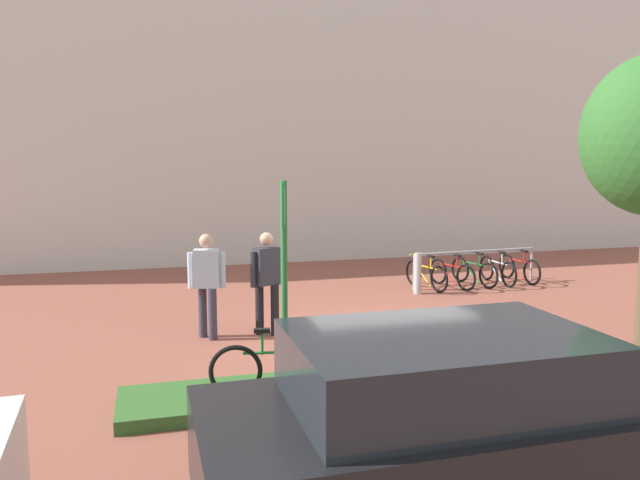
{
  "coord_description": "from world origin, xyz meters",
  "views": [
    {
      "loc": [
        -3.48,
        -9.19,
        2.89
      ],
      "look_at": [
        -0.36,
        2.05,
        1.39
      ],
      "focal_mm": 34.87,
      "sensor_mm": 36.0,
      "label": 1
    }
  ],
  "objects_px": {
    "bike_rack_cluster": "(474,271)",
    "car_black_suv": "(458,425)",
    "bollard_steel": "(418,273)",
    "person_suited_navy": "(267,277)",
    "person_shirt_white": "(207,279)",
    "parking_sign_post": "(284,259)",
    "bike_at_sign": "(278,368)"
  },
  "relations": [
    {
      "from": "bike_rack_cluster",
      "to": "car_black_suv",
      "type": "relative_size",
      "value": 0.74
    },
    {
      "from": "bike_at_sign",
      "to": "bike_rack_cluster",
      "type": "bearing_deg",
      "value": 43.47
    },
    {
      "from": "bollard_steel",
      "to": "person_suited_navy",
      "type": "bearing_deg",
      "value": -148.71
    },
    {
      "from": "parking_sign_post",
      "to": "bike_at_sign",
      "type": "xyz_separation_m",
      "value": [
        -0.06,
        0.15,
        -1.38
      ]
    },
    {
      "from": "person_suited_navy",
      "to": "car_black_suv",
      "type": "bearing_deg",
      "value": -84.79
    },
    {
      "from": "bike_at_sign",
      "to": "parking_sign_post",
      "type": "bearing_deg",
      "value": -67.4
    },
    {
      "from": "person_shirt_white",
      "to": "person_suited_navy",
      "type": "xyz_separation_m",
      "value": [
        0.98,
        -0.04,
        0.0
      ]
    },
    {
      "from": "person_shirt_white",
      "to": "bike_rack_cluster",
      "type": "bearing_deg",
      "value": 23.2
    },
    {
      "from": "parking_sign_post",
      "to": "person_suited_navy",
      "type": "distance_m",
      "value": 2.97
    },
    {
      "from": "bike_at_sign",
      "to": "person_shirt_white",
      "type": "relative_size",
      "value": 0.97
    },
    {
      "from": "car_black_suv",
      "to": "parking_sign_post",
      "type": "bearing_deg",
      "value": 106.79
    },
    {
      "from": "bike_at_sign",
      "to": "person_shirt_white",
      "type": "bearing_deg",
      "value": 102.17
    },
    {
      "from": "bike_rack_cluster",
      "to": "bollard_steel",
      "type": "xyz_separation_m",
      "value": [
        -1.66,
        -0.5,
        0.1
      ]
    },
    {
      "from": "parking_sign_post",
      "to": "bollard_steel",
      "type": "bearing_deg",
      "value": 51.58
    },
    {
      "from": "car_black_suv",
      "to": "bike_at_sign",
      "type": "bearing_deg",
      "value": 107.09
    },
    {
      "from": "bollard_steel",
      "to": "person_shirt_white",
      "type": "relative_size",
      "value": 0.52
    },
    {
      "from": "person_shirt_white",
      "to": "person_suited_navy",
      "type": "distance_m",
      "value": 0.98
    },
    {
      "from": "parking_sign_post",
      "to": "person_shirt_white",
      "type": "xyz_separation_m",
      "value": [
        -0.65,
        2.9,
        -0.74
      ]
    },
    {
      "from": "person_suited_navy",
      "to": "parking_sign_post",
      "type": "bearing_deg",
      "value": -96.44
    },
    {
      "from": "bollard_steel",
      "to": "person_suited_navy",
      "type": "relative_size",
      "value": 0.52
    },
    {
      "from": "person_shirt_white",
      "to": "car_black_suv",
      "type": "distance_m",
      "value": 5.87
    },
    {
      "from": "bike_at_sign",
      "to": "person_suited_navy",
      "type": "distance_m",
      "value": 2.81
    },
    {
      "from": "parking_sign_post",
      "to": "person_shirt_white",
      "type": "relative_size",
      "value": 1.54
    },
    {
      "from": "bollard_steel",
      "to": "person_suited_navy",
      "type": "height_order",
      "value": "person_suited_navy"
    },
    {
      "from": "bike_at_sign",
      "to": "bike_rack_cluster",
      "type": "distance_m",
      "value": 7.98
    },
    {
      "from": "bike_at_sign",
      "to": "bollard_steel",
      "type": "distance_m",
      "value": 6.48
    },
    {
      "from": "person_shirt_white",
      "to": "car_black_suv",
      "type": "relative_size",
      "value": 0.4
    },
    {
      "from": "bike_rack_cluster",
      "to": "car_black_suv",
      "type": "xyz_separation_m",
      "value": [
        -4.9,
        -8.41,
        0.41
      ]
    },
    {
      "from": "person_shirt_white",
      "to": "person_suited_navy",
      "type": "relative_size",
      "value": 1.0
    },
    {
      "from": "bike_at_sign",
      "to": "car_black_suv",
      "type": "distance_m",
      "value": 3.08
    },
    {
      "from": "parking_sign_post",
      "to": "person_suited_navy",
      "type": "relative_size",
      "value": 1.54
    },
    {
      "from": "bollard_steel",
      "to": "person_shirt_white",
      "type": "height_order",
      "value": "person_shirt_white"
    }
  ]
}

